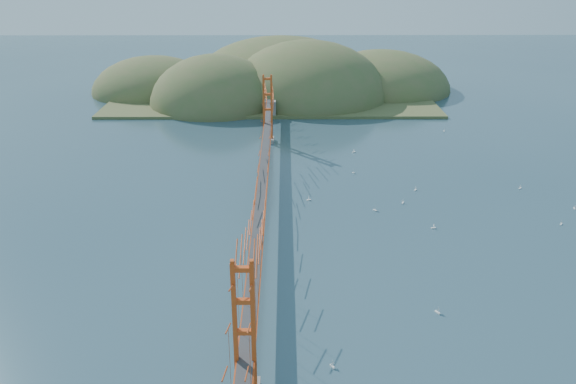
{
  "coord_description": "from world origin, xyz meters",
  "views": [
    {
      "loc": [
        2.93,
        -62.67,
        30.93
      ],
      "look_at": [
        3.27,
        0.0,
        3.6
      ],
      "focal_mm": 35.0,
      "sensor_mm": 36.0,
      "label": 1
    }
  ],
  "objects_px": {
    "bridge": "(261,165)",
    "sailboat_1": "(375,210)",
    "sailboat_2": "(434,227)",
    "sailboat_0": "(403,202)"
  },
  "relations": [
    {
      "from": "bridge",
      "to": "sailboat_1",
      "type": "distance_m",
      "value": 16.1
    },
    {
      "from": "bridge",
      "to": "sailboat_1",
      "type": "height_order",
      "value": "bridge"
    },
    {
      "from": "bridge",
      "to": "sailboat_2",
      "type": "height_order",
      "value": "bridge"
    },
    {
      "from": "sailboat_0",
      "to": "sailboat_2",
      "type": "relative_size",
      "value": 0.99
    },
    {
      "from": "sailboat_0",
      "to": "sailboat_1",
      "type": "bearing_deg",
      "value": -150.63
    },
    {
      "from": "sailboat_0",
      "to": "sailboat_2",
      "type": "xyz_separation_m",
      "value": [
        2.31,
        -7.22,
        0.0
      ]
    },
    {
      "from": "sailboat_1",
      "to": "sailboat_2",
      "type": "height_order",
      "value": "sailboat_1"
    },
    {
      "from": "sailboat_0",
      "to": "sailboat_2",
      "type": "bearing_deg",
      "value": -72.29
    },
    {
      "from": "sailboat_1",
      "to": "sailboat_0",
      "type": "relative_size",
      "value": 1.03
    },
    {
      "from": "sailboat_0",
      "to": "bridge",
      "type": "bearing_deg",
      "value": -167.0
    }
  ]
}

